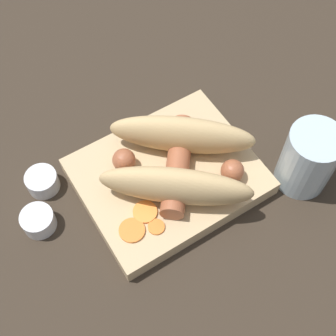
# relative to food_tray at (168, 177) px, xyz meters

# --- Properties ---
(ground_plane) EXTENTS (3.00, 3.00, 0.00)m
(ground_plane) POSITION_rel_food_tray_xyz_m (0.00, 0.00, -0.01)
(ground_plane) COLOR #33281E
(food_tray) EXTENTS (0.24, 0.19, 0.03)m
(food_tray) POSITION_rel_food_tray_xyz_m (0.00, 0.00, 0.00)
(food_tray) COLOR tan
(food_tray) RESTS_ON ground_plane
(bread_roll) EXTENTS (0.23, 0.22, 0.06)m
(bread_roll) POSITION_rel_food_tray_xyz_m (-0.01, 0.01, 0.05)
(bread_roll) COLOR tan
(bread_roll) RESTS_ON food_tray
(sausage) EXTENTS (0.15, 0.13, 0.03)m
(sausage) POSITION_rel_food_tray_xyz_m (-0.01, 0.01, 0.03)
(sausage) COLOR #9E5638
(sausage) RESTS_ON food_tray
(pickled_veggies) EXTENTS (0.07, 0.06, 0.00)m
(pickled_veggies) POSITION_rel_food_tray_xyz_m (0.07, 0.05, 0.02)
(pickled_veggies) COLOR orange
(pickled_veggies) RESTS_ON food_tray
(condiment_cup_near) EXTENTS (0.04, 0.04, 0.03)m
(condiment_cup_near) POSITION_rel_food_tray_xyz_m (0.15, -0.09, -0.00)
(condiment_cup_near) COLOR silver
(condiment_cup_near) RESTS_ON ground_plane
(condiment_cup_far) EXTENTS (0.04, 0.04, 0.03)m
(condiment_cup_far) POSITION_rel_food_tray_xyz_m (0.18, -0.03, -0.00)
(condiment_cup_far) COLOR silver
(condiment_cup_far) RESTS_ON ground_plane
(drink_glass) EXTENTS (0.07, 0.07, 0.10)m
(drink_glass) POSITION_rel_food_tray_xyz_m (-0.16, 0.09, 0.04)
(drink_glass) COLOR silver
(drink_glass) RESTS_ON ground_plane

